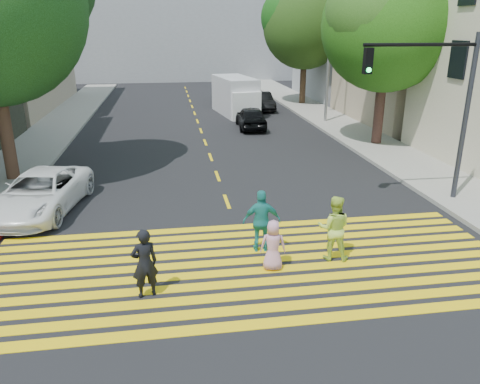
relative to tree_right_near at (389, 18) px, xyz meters
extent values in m
plane|color=black|center=(-8.72, -13.08, -6.17)|extent=(120.00, 120.00, 0.00)
cube|color=gray|center=(-17.22, 8.92, -6.10)|extent=(3.00, 40.00, 0.15)
cube|color=gray|center=(-0.22, 1.92, -6.10)|extent=(3.00, 60.00, 0.15)
cube|color=maroon|center=(-15.62, -7.08, -6.09)|extent=(0.20, 8.00, 0.16)
cube|color=yellow|center=(-8.72, -14.28, -6.17)|extent=(13.40, 0.35, 0.01)
cube|color=yellow|center=(-8.72, -13.73, -6.17)|extent=(13.40, 0.35, 0.01)
cube|color=yellow|center=(-8.72, -13.18, -6.17)|extent=(13.40, 0.35, 0.01)
cube|color=yellow|center=(-8.72, -12.63, -6.17)|extent=(13.40, 0.35, 0.01)
cube|color=yellow|center=(-8.72, -12.08, -6.17)|extent=(13.40, 0.35, 0.01)
cube|color=yellow|center=(-8.72, -11.53, -6.17)|extent=(13.40, 0.35, 0.01)
cube|color=yellow|center=(-8.72, -10.98, -6.17)|extent=(13.40, 0.35, 0.01)
cube|color=yellow|center=(-8.72, -10.43, -6.17)|extent=(13.40, 0.35, 0.01)
cube|color=yellow|center=(-8.72, -9.88, -6.17)|extent=(13.40, 0.35, 0.01)
cube|color=yellow|center=(-8.72, -9.33, -6.17)|extent=(13.40, 0.35, 0.01)
cube|color=yellow|center=(-8.72, -7.08, -6.17)|extent=(0.12, 1.40, 0.01)
cube|color=yellow|center=(-8.72, -4.08, -6.17)|extent=(0.12, 1.40, 0.01)
cube|color=yellow|center=(-8.72, -1.08, -6.17)|extent=(0.12, 1.40, 0.01)
cube|color=yellow|center=(-8.72, 1.92, -6.17)|extent=(0.12, 1.40, 0.01)
cube|color=yellow|center=(-8.72, 4.92, -6.17)|extent=(0.12, 1.40, 0.01)
cube|color=yellow|center=(-8.72, 7.92, -6.17)|extent=(0.12, 1.40, 0.01)
cube|color=yellow|center=(-8.72, 10.92, -6.17)|extent=(0.12, 1.40, 0.01)
cube|color=yellow|center=(-8.72, 13.92, -6.17)|extent=(0.12, 1.40, 0.01)
cube|color=yellow|center=(-8.72, 16.92, -6.17)|extent=(0.12, 1.40, 0.01)
cube|color=yellow|center=(-8.72, 19.92, -6.17)|extent=(0.12, 1.40, 0.01)
cube|color=yellow|center=(-8.72, 22.92, -6.17)|extent=(0.12, 1.40, 0.01)
cube|color=yellow|center=(-8.72, 25.92, -6.17)|extent=(0.12, 1.40, 0.01)
cube|color=tan|center=(6.28, 5.92, -1.17)|extent=(10.00, 10.00, 10.00)
cube|color=gray|center=(6.28, 16.92, -1.17)|extent=(10.00, 10.00, 10.00)
cube|color=gray|center=(-8.72, 34.92, -0.17)|extent=(30.00, 8.00, 12.00)
cylinder|color=#433225|center=(-16.74, -3.52, -4.34)|extent=(0.64, 0.64, 3.66)
cylinder|color=black|center=(-0.07, -0.06, -4.51)|extent=(0.61, 0.61, 3.33)
sphere|color=#193C0A|center=(-0.07, -0.06, -0.34)|extent=(7.78, 7.78, 6.27)
sphere|color=#1C3F13|center=(1.03, 0.62, 0.60)|extent=(5.84, 5.84, 4.70)
sphere|color=#235815|center=(-1.06, -0.58, 0.29)|extent=(5.45, 5.45, 4.39)
cylinder|color=#311D14|center=(-0.11, 13.56, -4.52)|extent=(0.60, 0.60, 3.31)
sphere|color=#15330C|center=(-0.11, 13.56, -0.33)|extent=(8.16, 8.16, 6.31)
sphere|color=#0F631A|center=(1.18, 13.40, 0.61)|extent=(6.12, 6.12, 4.73)
sphere|color=#073F06|center=(-1.22, 13.77, 0.30)|extent=(5.71, 5.71, 4.42)
imported|color=black|center=(-11.29, -12.80, -5.36)|extent=(0.68, 0.55, 1.63)
imported|color=#BDDF4E|center=(-6.53, -11.72, -5.31)|extent=(1.01, 0.89, 1.73)
imported|color=#CA8DA9|center=(-8.20, -12.03, -5.52)|extent=(0.70, 0.52, 1.31)
imported|color=teal|center=(-8.27, -10.98, -5.31)|extent=(1.05, 0.51, 1.73)
imported|color=white|center=(-14.84, -7.07, -5.51)|extent=(2.98, 5.06, 1.32)
imported|color=black|center=(-5.70, 5.11, -5.51)|extent=(1.76, 3.99, 1.34)
imported|color=#96979D|center=(-5.71, 16.46, -5.50)|extent=(2.30, 4.81, 1.35)
imported|color=black|center=(-3.75, 11.53, -5.54)|extent=(1.38, 3.88, 1.27)
cube|color=silver|center=(-5.92, 10.35, -4.91)|extent=(2.74, 5.29, 2.52)
cube|color=white|center=(-5.59, 8.15, -5.27)|extent=(2.08, 1.48, 1.82)
cylinder|color=black|center=(-6.45, 8.43, -5.82)|extent=(0.35, 0.74, 0.71)
cylinder|color=#252525|center=(-4.85, 8.67, -5.82)|extent=(0.35, 0.74, 0.71)
cylinder|color=black|center=(-6.99, 12.03, -5.82)|extent=(0.35, 0.74, 0.71)
cylinder|color=black|center=(-5.39, 12.27, -5.82)|extent=(0.35, 0.74, 0.71)
cylinder|color=#2C2E36|center=(-0.89, -8.21, -3.37)|extent=(0.17, 0.17, 5.62)
cylinder|color=black|center=(-2.76, -8.18, -0.93)|extent=(3.75, 0.17, 0.11)
cube|color=black|center=(-4.44, -8.16, -1.40)|extent=(0.25, 0.25, 0.79)
sphere|color=#09F04F|center=(-4.45, -8.29, -1.66)|extent=(0.15, 0.15, 0.15)
cylinder|color=gray|center=(-0.76, 6.01, -1.29)|extent=(0.21, 0.21, 9.77)
camera|label=1|loc=(-10.61, -22.25, -0.43)|focal=35.00mm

